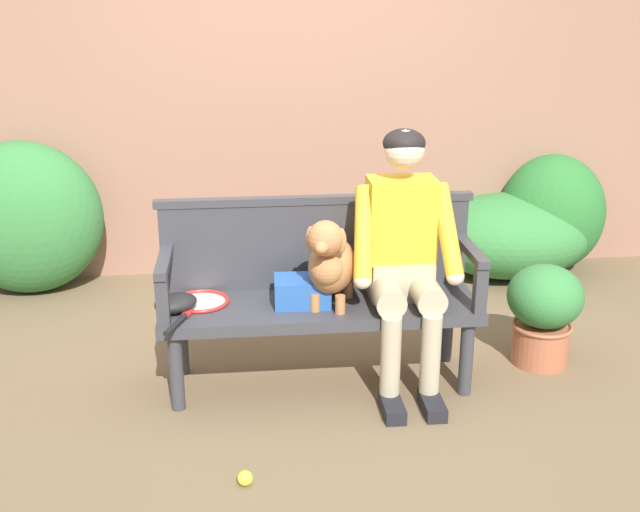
{
  "coord_description": "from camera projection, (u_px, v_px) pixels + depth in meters",
  "views": [
    {
      "loc": [
        -0.38,
        -3.64,
        2.02
      ],
      "look_at": [
        0.0,
        0.0,
        0.71
      ],
      "focal_mm": 43.72,
      "sensor_mm": 36.0,
      "label": 1
    }
  ],
  "objects": [
    {
      "name": "ground_plane",
      "position": [
        320.0,
        382.0,
        4.13
      ],
      "size": [
        40.0,
        40.0,
        0.0
      ],
      "primitive_type": "plane",
      "color": "brown"
    },
    {
      "name": "garden_bench",
      "position": [
        320.0,
        313.0,
        3.99
      ],
      "size": [
        1.62,
        0.5,
        0.46
      ],
      "color": "#38383D",
      "rests_on": "ground"
    },
    {
      "name": "baseball_glove",
      "position": [
        176.0,
        303.0,
        3.85
      ],
      "size": [
        0.28,
        0.26,
        0.09
      ],
      "primitive_type": "ellipsoid",
      "rotation": [
        0.0,
        0.0,
        0.58
      ],
      "color": "black",
      "rests_on": "garden_bench"
    },
    {
      "name": "bench_armrest_right_end",
      "position": [
        474.0,
        266.0,
        3.9
      ],
      "size": [
        0.06,
        0.5,
        0.28
      ],
      "color": "#38383D",
      "rests_on": "garden_bench"
    },
    {
      "name": "potted_plant",
      "position": [
        544.0,
        310.0,
        4.25
      ],
      "size": [
        0.41,
        0.41,
        0.57
      ],
      "color": "#A85B3D",
      "rests_on": "ground"
    },
    {
      "name": "sports_bag",
      "position": [
        302.0,
        291.0,
        3.93
      ],
      "size": [
        0.29,
        0.21,
        0.14
      ],
      "primitive_type": "cube",
      "rotation": [
        0.0,
        0.0,
        -0.03
      ],
      "color": "#2856A3",
      "rests_on": "garden_bench"
    },
    {
      "name": "bench_armrest_left_end",
      "position": [
        164.0,
        277.0,
        3.75
      ],
      "size": [
        0.06,
        0.5,
        0.28
      ],
      "color": "#38383D",
      "rests_on": "garden_bench"
    },
    {
      "name": "tennis_ball",
      "position": [
        245.0,
        478.0,
        3.28
      ],
      "size": [
        0.07,
        0.07,
        0.07
      ],
      "primitive_type": "sphere",
      "color": "#CCDB33",
      "rests_on": "ground"
    },
    {
      "name": "dog_on_bench",
      "position": [
        330.0,
        262.0,
        3.83
      ],
      "size": [
        0.33,
        0.48,
        0.49
      ],
      "color": "#AD7042",
      "rests_on": "garden_bench"
    },
    {
      "name": "brick_garden_fence",
      "position": [
        292.0,
        78.0,
        5.43
      ],
      "size": [
        8.0,
        0.3,
        2.73
      ],
      "primitive_type": "cube",
      "color": "#936651",
      "rests_on": "ground"
    },
    {
      "name": "hedge_bush_mid_left",
      "position": [
        508.0,
        235.0,
        5.55
      ],
      "size": [
        1.15,
        0.89,
        0.59
      ],
      "primitive_type": "ellipsoid",
      "color": "#337538",
      "rests_on": "ground"
    },
    {
      "name": "tennis_racket",
      "position": [
        199.0,
        303.0,
        3.93
      ],
      "size": [
        0.37,
        0.58,
        0.03
      ],
      "color": "red",
      "rests_on": "garden_bench"
    },
    {
      "name": "bench_backrest",
      "position": [
        316.0,
        241.0,
        4.09
      ],
      "size": [
        1.66,
        0.06,
        0.5
      ],
      "color": "#38383D",
      "rests_on": "garden_bench"
    },
    {
      "name": "hedge_bush_far_left",
      "position": [
        25.0,
        218.0,
        5.18
      ],
      "size": [
        1.02,
        0.68,
        1.04
      ],
      "primitive_type": "ellipsoid",
      "color": "#337538",
      "rests_on": "ground"
    },
    {
      "name": "person_seated",
      "position": [
        403.0,
        250.0,
        3.91
      ],
      "size": [
        0.56,
        0.65,
        1.33
      ],
      "color": "black",
      "rests_on": "ground"
    },
    {
      "name": "hedge_bush_mid_right",
      "position": [
        552.0,
        213.0,
        5.62
      ],
      "size": [
        0.75,
        0.72,
        0.85
      ],
      "primitive_type": "ellipsoid",
      "color": "#286B2D",
      "rests_on": "ground"
    }
  ]
}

